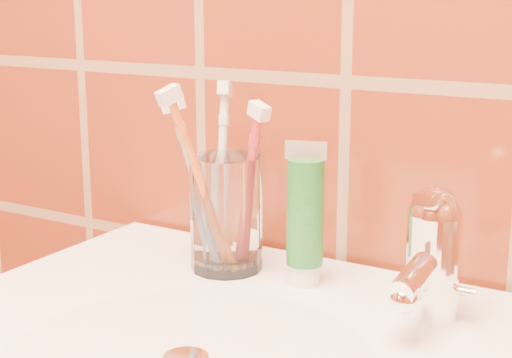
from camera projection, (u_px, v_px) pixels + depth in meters
The scene contains 7 objects.
glass_tumbler at pixel (226, 213), 0.81m from camera, with size 0.07×0.07×0.12m, color white.
toothpaste_tube at pixel (305, 218), 0.76m from camera, with size 0.04×0.04×0.14m.
faucet at pixel (432, 250), 0.68m from camera, with size 0.05×0.11×0.12m.
toothbrush_0 at pixel (246, 190), 0.79m from camera, with size 0.06×0.04×0.19m, color #BE283B, non-canonical shape.
toothbrush_1 at pixel (198, 186), 0.81m from camera, with size 0.08×0.03×0.18m, color #6B97BF, non-canonical shape.
toothbrush_2 at pixel (202, 185), 0.77m from camera, with size 0.05×0.09×0.20m, color orange, non-canonical shape.
toothbrush_3 at pixel (221, 175), 0.82m from camera, with size 0.04×0.07×0.20m, color silver, non-canonical shape.
Camera 1 is at (0.33, 0.45, 1.13)m, focal length 55.00 mm.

